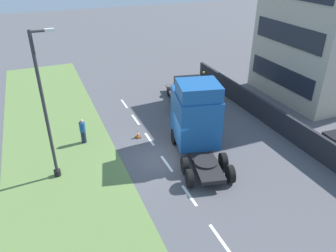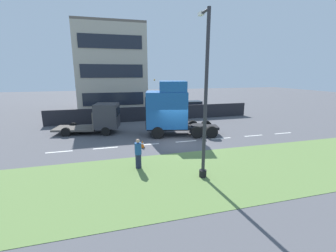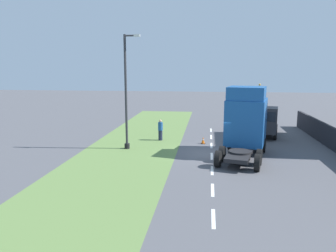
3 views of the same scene
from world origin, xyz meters
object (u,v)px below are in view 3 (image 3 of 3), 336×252
object	(u,v)px
lorry_cab	(246,121)
pedestrian	(160,130)
lamp_post	(127,98)
flatbed_truck	(264,122)
traffic_cone_lead	(203,140)

from	to	relation	value
lorry_cab	pedestrian	distance (m)	7.74
lamp_post	pedestrian	distance (m)	4.81
lorry_cab	flatbed_truck	xyz separation A→B (m)	(2.24, 5.84, -0.96)
lorry_cab	lamp_post	world-z (taller)	lamp_post
pedestrian	traffic_cone_lead	xyz separation A→B (m)	(3.61, -0.80, -0.59)
lamp_post	pedestrian	world-z (taller)	lamp_post
lorry_cab	traffic_cone_lead	xyz separation A→B (m)	(-2.99, 2.95, -2.12)
flatbed_truck	traffic_cone_lead	world-z (taller)	flatbed_truck
lamp_post	pedestrian	bearing A→B (deg)	57.29
flatbed_truck	lamp_post	bearing A→B (deg)	37.82
lorry_cab	flatbed_truck	distance (m)	6.33
flatbed_truck	lorry_cab	bearing A→B (deg)	81.00
flatbed_truck	pedestrian	size ratio (longest dim) A/B	3.44
flatbed_truck	pedestrian	bearing A→B (deg)	25.29
lorry_cab	traffic_cone_lead	bearing A→B (deg)	148.41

